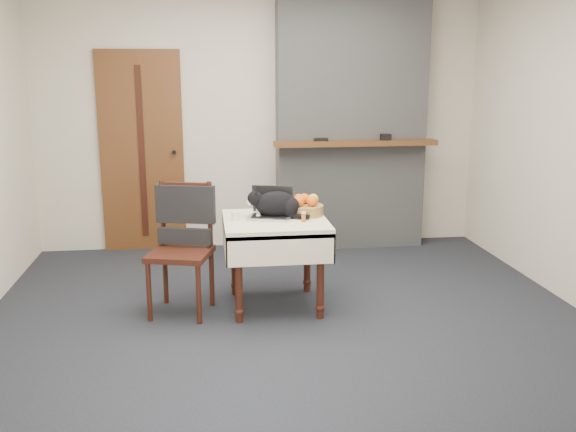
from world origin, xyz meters
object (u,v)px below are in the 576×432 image
door (142,152)px  chair (183,230)px  fruit_basket (305,207)px  pill_bottle (304,217)px  cream_jar (235,216)px  side_table (275,233)px  cat (277,205)px  laptop (271,210)px

door → chair: 1.85m
fruit_basket → pill_bottle: bearing=-102.4°
cream_jar → fruit_basket: size_ratio=0.24×
cream_jar → chair: size_ratio=0.07×
side_table → cat: cat is taller
laptop → chair: size_ratio=0.39×
laptop → chair: 0.68m
pill_bottle → fruit_basket: (0.05, 0.22, 0.02)m
laptop → cream_jar: (-0.28, -0.08, -0.03)m
side_table → chair: (-0.69, 0.04, 0.04)m
door → side_table: door is taller
door → fruit_basket: (1.39, -1.70, -0.24)m
door → pill_bottle: (1.34, -1.92, -0.26)m
chair → pill_bottle: bearing=5.5°
side_table → laptop: laptop is taller
cat → pill_bottle: (0.18, -0.16, -0.06)m
side_table → fruit_basket: (0.25, 0.11, 0.18)m
pill_bottle → laptop: bearing=141.5°
door → side_table: bearing=-57.8°
door → cream_jar: bearing=-65.4°
laptop → chair: bearing=-161.8°
side_table → laptop: bearing=110.7°
side_table → laptop: size_ratio=2.04×
door → cream_jar: size_ratio=29.91×
laptop → chair: chair is taller
cream_jar → chair: 0.41m
door → cat: (1.16, -1.75, -0.20)m
side_table → cat: (0.02, 0.05, 0.21)m
cream_jar → laptop: bearing=15.6°
laptop → chair: (-0.67, -0.02, -0.13)m
side_table → pill_bottle: (0.20, -0.12, 0.15)m
pill_bottle → chair: bearing=170.1°
door → fruit_basket: door is taller
cat → cream_jar: size_ratio=7.06×
laptop → pill_bottle: bearing=-22.2°
cat → chair: (-0.72, -0.01, -0.17)m
fruit_basket → cat: bearing=-165.4°
door → cat: bearing=-56.6°
laptop → fruit_basket: 0.28m
cat → chair: 0.74m
door → laptop: size_ratio=5.22×
cat → cream_jar: 0.34m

